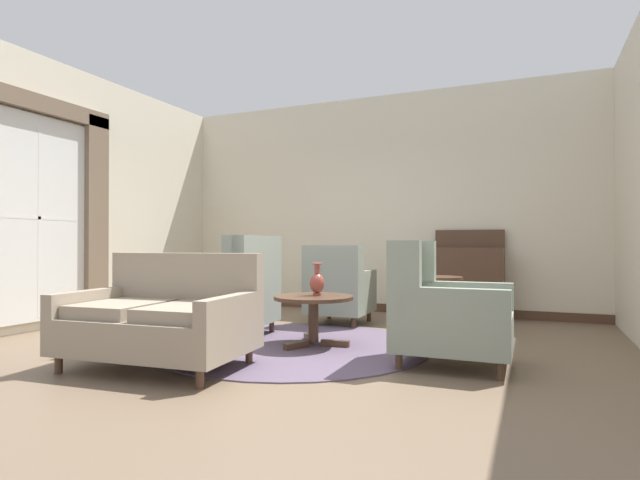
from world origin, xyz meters
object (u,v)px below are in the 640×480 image
at_px(side_table, 439,300).
at_px(armchair_back_corner, 339,290).
at_px(coffee_table, 313,306).
at_px(sideboard, 468,279).
at_px(porcelain_vase, 317,282).
at_px(armchair_beside_settee, 236,295).
at_px(settee, 162,319).
at_px(armchair_near_window, 442,313).

bearing_deg(side_table, armchair_back_corner, 164.56).
distance_m(coffee_table, sideboard, 2.71).
bearing_deg(coffee_table, porcelain_vase, 56.08).
relative_size(coffee_table, side_table, 1.20).
distance_m(porcelain_vase, sideboard, 2.67).
bearing_deg(sideboard, coffee_table, -115.91).
distance_m(armchair_back_corner, armchair_beside_settee, 1.41).
relative_size(side_table, sideboard, 0.54).
distance_m(coffee_table, side_table, 1.44).
relative_size(porcelain_vase, sideboard, 0.27).
height_order(settee, armchair_near_window, armchair_near_window).
height_order(coffee_table, side_table, side_table).
relative_size(settee, armchair_back_corner, 1.54).
distance_m(coffee_table, settee, 1.47).
height_order(armchair_back_corner, armchair_beside_settee, armchair_beside_settee).
xyz_separation_m(coffee_table, porcelain_vase, (0.02, 0.03, 0.24)).
distance_m(porcelain_vase, armchair_back_corner, 1.36).
bearing_deg(armchair_near_window, coffee_table, 77.63).
height_order(armchair_back_corner, sideboard, sideboard).
xyz_separation_m(settee, armchair_back_corner, (0.55, 2.58, 0.05)).
relative_size(armchair_beside_settee, sideboard, 0.91).
bearing_deg(armchair_beside_settee, settee, 5.39).
bearing_deg(coffee_table, armchair_near_window, -11.70).
height_order(armchair_near_window, side_table, armchair_near_window).
bearing_deg(armchair_near_window, settee, 114.01).
bearing_deg(armchair_near_window, armchair_beside_settee, 79.09).
bearing_deg(armchair_back_corner, porcelain_vase, 101.32).
distance_m(porcelain_vase, armchair_beside_settee, 1.03).
bearing_deg(side_table, porcelain_vase, -137.05).
xyz_separation_m(settee, armchair_near_window, (2.10, 0.97, 0.04)).
xyz_separation_m(porcelain_vase, armchair_beside_settee, (-1.00, 0.11, -0.18)).
xyz_separation_m(armchair_back_corner, armchair_beside_settee, (-0.73, -1.21, 0.01)).
height_order(settee, sideboard, sideboard).
height_order(armchair_near_window, armchair_beside_settee, armchair_beside_settee).
bearing_deg(coffee_table, sideboard, 64.09).
relative_size(armchair_near_window, sideboard, 0.86).
xyz_separation_m(porcelain_vase, side_table, (1.03, 0.95, -0.24)).
xyz_separation_m(settee, armchair_beside_settee, (-0.17, 1.38, 0.06)).
distance_m(armchair_back_corner, sideboard, 1.80).
bearing_deg(settee, sideboard, 56.91).
bearing_deg(sideboard, porcelain_vase, -115.79).
bearing_deg(armchair_back_corner, settee, 77.25).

